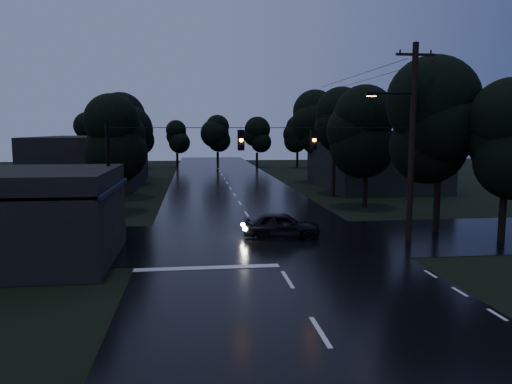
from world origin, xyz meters
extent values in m
plane|color=black|center=(0.00, 0.00, 0.00)|extent=(160.00, 160.00, 0.00)
cube|color=black|center=(0.00, 30.00, 0.00)|extent=(12.00, 120.00, 0.02)
cube|color=black|center=(0.00, 12.00, 0.00)|extent=(60.00, 9.00, 0.02)
cube|color=black|center=(-10.00, 9.00, 3.20)|extent=(6.00, 7.00, 0.12)
cube|color=black|center=(-7.00, 9.00, 3.20)|extent=(0.30, 7.00, 0.15)
cylinder|color=black|center=(-7.20, 6.00, 1.50)|extent=(0.10, 0.10, 3.00)
cylinder|color=black|center=(-7.20, 12.00, 1.50)|extent=(0.10, 0.10, 3.00)
cube|color=#FFB866|center=(-7.05, 7.50, 2.50)|extent=(0.06, 1.60, 0.50)
cube|color=#FFB866|center=(-7.05, 10.20, 2.50)|extent=(0.06, 1.20, 0.50)
cube|color=black|center=(14.00, 34.00, 2.20)|extent=(10.00, 14.00, 4.40)
cube|color=black|center=(-14.00, 40.00, 2.50)|extent=(10.00, 16.00, 5.00)
cylinder|color=black|center=(7.50, 11.00, 5.00)|extent=(0.30, 0.30, 10.00)
cube|color=black|center=(7.50, 11.00, 9.40)|extent=(2.00, 0.12, 0.12)
cylinder|color=black|center=(6.40, 11.00, 7.50)|extent=(2.20, 0.10, 0.10)
cube|color=black|center=(5.30, 11.00, 7.45)|extent=(0.60, 0.25, 0.18)
cube|color=#FFB266|center=(5.30, 11.00, 7.35)|extent=(0.45, 0.18, 0.03)
cylinder|color=black|center=(8.30, 28.00, 3.75)|extent=(0.30, 0.30, 7.50)
cube|color=black|center=(8.30, 28.00, 6.90)|extent=(2.00, 0.12, 0.12)
cylinder|color=black|center=(-7.50, 11.00, 3.00)|extent=(0.18, 0.18, 6.00)
cylinder|color=black|center=(0.00, 11.00, 5.80)|extent=(15.00, 0.03, 0.03)
cube|color=black|center=(-1.20, 11.00, 5.20)|extent=(0.32, 0.25, 1.00)
sphere|color=orange|center=(-1.20, 10.85, 5.20)|extent=(0.18, 0.18, 0.18)
cube|color=black|center=(2.40, 11.00, 5.20)|extent=(0.32, 0.25, 1.00)
sphere|color=orange|center=(2.40, 10.85, 5.20)|extent=(0.18, 0.18, 0.18)
cylinder|color=black|center=(10.00, 13.00, 1.40)|extent=(0.36, 0.36, 2.80)
sphere|color=black|center=(10.00, 13.00, 4.80)|extent=(4.48, 4.48, 4.48)
sphere|color=black|center=(10.00, 13.00, 6.00)|extent=(4.48, 4.48, 4.48)
sphere|color=black|center=(10.00, 13.00, 7.20)|extent=(4.48, 4.48, 4.48)
cylinder|color=black|center=(12.00, 10.00, 1.22)|extent=(0.36, 0.36, 2.45)
sphere|color=black|center=(12.00, 10.00, 4.20)|extent=(3.92, 3.92, 3.92)
sphere|color=black|center=(12.00, 10.00, 5.25)|extent=(3.92, 3.92, 3.92)
sphere|color=black|center=(12.00, 10.00, 6.30)|extent=(3.92, 3.92, 3.92)
cylinder|color=black|center=(-9.00, 22.00, 1.22)|extent=(0.36, 0.36, 2.45)
sphere|color=black|center=(-9.00, 22.00, 4.20)|extent=(3.92, 3.92, 3.92)
sphere|color=black|center=(-9.00, 22.00, 5.25)|extent=(3.92, 3.92, 3.92)
sphere|color=black|center=(-9.00, 22.00, 6.30)|extent=(3.92, 3.92, 3.92)
cylinder|color=black|center=(-9.60, 30.00, 1.31)|extent=(0.36, 0.36, 2.62)
sphere|color=black|center=(-9.60, 30.00, 4.50)|extent=(4.20, 4.20, 4.20)
sphere|color=black|center=(-9.60, 30.00, 5.62)|extent=(4.20, 4.20, 4.20)
sphere|color=black|center=(-9.60, 30.00, 6.75)|extent=(4.20, 4.20, 4.20)
cylinder|color=black|center=(-10.20, 40.00, 1.40)|extent=(0.36, 0.36, 2.80)
sphere|color=black|center=(-10.20, 40.00, 4.80)|extent=(4.48, 4.48, 4.48)
sphere|color=black|center=(-10.20, 40.00, 6.00)|extent=(4.48, 4.48, 4.48)
sphere|color=black|center=(-10.20, 40.00, 7.20)|extent=(4.48, 4.48, 4.48)
cylinder|color=black|center=(9.00, 22.00, 1.31)|extent=(0.36, 0.36, 2.62)
sphere|color=black|center=(9.00, 22.00, 4.50)|extent=(4.20, 4.20, 4.20)
sphere|color=black|center=(9.00, 22.00, 5.62)|extent=(4.20, 4.20, 4.20)
sphere|color=black|center=(9.00, 22.00, 6.75)|extent=(4.20, 4.20, 4.20)
cylinder|color=black|center=(9.60, 30.00, 1.40)|extent=(0.36, 0.36, 2.80)
sphere|color=black|center=(9.60, 30.00, 4.80)|extent=(4.48, 4.48, 4.48)
sphere|color=black|center=(9.60, 30.00, 6.00)|extent=(4.48, 4.48, 4.48)
sphere|color=black|center=(9.60, 30.00, 7.20)|extent=(4.48, 4.48, 4.48)
cylinder|color=black|center=(10.20, 40.00, 1.49)|extent=(0.36, 0.36, 2.97)
sphere|color=black|center=(10.20, 40.00, 5.10)|extent=(4.76, 4.76, 4.76)
sphere|color=black|center=(10.20, 40.00, 6.38)|extent=(4.76, 4.76, 4.76)
sphere|color=black|center=(10.20, 40.00, 7.65)|extent=(4.76, 4.76, 4.76)
imported|color=black|center=(1.09, 12.42, 0.69)|extent=(4.21, 2.06, 1.38)
camera|label=1|loc=(-3.46, -13.17, 5.71)|focal=35.00mm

